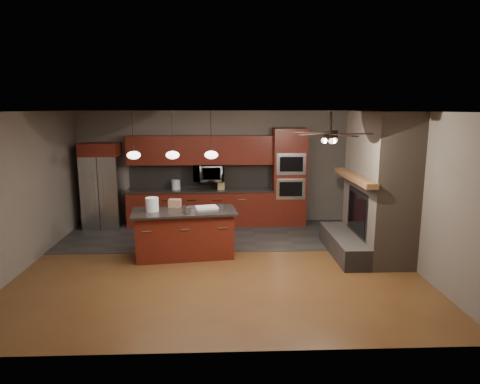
{
  "coord_description": "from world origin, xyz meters",
  "views": [
    {
      "loc": [
        0.08,
        -7.63,
        2.85
      ],
      "look_at": [
        0.41,
        0.6,
        1.24
      ],
      "focal_mm": 32.0,
      "sensor_mm": 36.0,
      "label": 1
    }
  ],
  "objects_px": {
    "oven_tower": "(289,177)",
    "counter_box": "(221,186)",
    "paint_can": "(191,210)",
    "paint_tray": "(206,207)",
    "kitchen_island": "(185,233)",
    "cardboard_box": "(175,203)",
    "white_bucket": "(152,204)",
    "refrigerator": "(102,186)",
    "microwave": "(209,173)",
    "counter_bucket": "(176,185)"
  },
  "relations": [
    {
      "from": "oven_tower",
      "to": "cardboard_box",
      "type": "bearing_deg",
      "value": -142.62
    },
    {
      "from": "kitchen_island",
      "to": "white_bucket",
      "type": "xyz_separation_m",
      "value": [
        -0.6,
        -0.04,
        0.59
      ]
    },
    {
      "from": "microwave",
      "to": "paint_tray",
      "type": "xyz_separation_m",
      "value": [
        0.02,
        -2.19,
        -0.36
      ]
    },
    {
      "from": "microwave",
      "to": "counter_bucket",
      "type": "distance_m",
      "value": 0.85
    },
    {
      "from": "microwave",
      "to": "counter_box",
      "type": "bearing_deg",
      "value": -18.35
    },
    {
      "from": "cardboard_box",
      "to": "counter_bucket",
      "type": "distance_m",
      "value": 1.99
    },
    {
      "from": "paint_can",
      "to": "cardboard_box",
      "type": "height_order",
      "value": "cardboard_box"
    },
    {
      "from": "oven_tower",
      "to": "white_bucket",
      "type": "relative_size",
      "value": 8.96
    },
    {
      "from": "oven_tower",
      "to": "refrigerator",
      "type": "bearing_deg",
      "value": -179.07
    },
    {
      "from": "paint_tray",
      "to": "white_bucket",
      "type": "bearing_deg",
      "value": 176.3
    },
    {
      "from": "kitchen_island",
      "to": "cardboard_box",
      "type": "height_order",
      "value": "cardboard_box"
    },
    {
      "from": "white_bucket",
      "to": "paint_can",
      "type": "height_order",
      "value": "white_bucket"
    },
    {
      "from": "cardboard_box",
      "to": "counter_bucket",
      "type": "xyz_separation_m",
      "value": [
        -0.19,
        1.98,
        0.02
      ]
    },
    {
      "from": "kitchen_island",
      "to": "paint_can",
      "type": "distance_m",
      "value": 0.59
    },
    {
      "from": "paint_tray",
      "to": "oven_tower",
      "type": "bearing_deg",
      "value": 33.35
    },
    {
      "from": "microwave",
      "to": "white_bucket",
      "type": "distance_m",
      "value": 2.6
    },
    {
      "from": "counter_bucket",
      "to": "refrigerator",
      "type": "bearing_deg",
      "value": -177.35
    },
    {
      "from": "oven_tower",
      "to": "kitchen_island",
      "type": "xyz_separation_m",
      "value": [
        -2.38,
        -2.29,
        -0.73
      ]
    },
    {
      "from": "white_bucket",
      "to": "paint_tray",
      "type": "distance_m",
      "value": 1.05
    },
    {
      "from": "refrigerator",
      "to": "paint_can",
      "type": "xyz_separation_m",
      "value": [
        2.3,
        -2.45,
        -0.04
      ]
    },
    {
      "from": "paint_can",
      "to": "microwave",
      "type": "bearing_deg",
      "value": 84.45
    },
    {
      "from": "refrigerator",
      "to": "white_bucket",
      "type": "height_order",
      "value": "refrigerator"
    },
    {
      "from": "refrigerator",
      "to": "oven_tower",
      "type": "bearing_deg",
      "value": 0.93
    },
    {
      "from": "microwave",
      "to": "paint_can",
      "type": "height_order",
      "value": "microwave"
    },
    {
      "from": "kitchen_island",
      "to": "paint_can",
      "type": "height_order",
      "value": "paint_can"
    },
    {
      "from": "paint_tray",
      "to": "counter_box",
      "type": "xyz_separation_m",
      "value": [
        0.28,
        2.09,
        0.05
      ]
    },
    {
      "from": "oven_tower",
      "to": "counter_box",
      "type": "height_order",
      "value": "oven_tower"
    },
    {
      "from": "white_bucket",
      "to": "cardboard_box",
      "type": "bearing_deg",
      "value": 41.57
    },
    {
      "from": "oven_tower",
      "to": "refrigerator",
      "type": "relative_size",
      "value": 1.16
    },
    {
      "from": "white_bucket",
      "to": "microwave",
      "type": "bearing_deg",
      "value": 67.15
    },
    {
      "from": "oven_tower",
      "to": "paint_can",
      "type": "bearing_deg",
      "value": -131.42
    },
    {
      "from": "white_bucket",
      "to": "paint_can",
      "type": "distance_m",
      "value": 0.78
    },
    {
      "from": "refrigerator",
      "to": "white_bucket",
      "type": "bearing_deg",
      "value": -55.42
    },
    {
      "from": "refrigerator",
      "to": "cardboard_box",
      "type": "relative_size",
      "value": 8.46
    },
    {
      "from": "oven_tower",
      "to": "white_bucket",
      "type": "xyz_separation_m",
      "value": [
        -2.98,
        -2.32,
        -0.14
      ]
    },
    {
      "from": "counter_box",
      "to": "refrigerator",
      "type": "bearing_deg",
      "value": 179.02
    },
    {
      "from": "paint_can",
      "to": "white_bucket",
      "type": "bearing_deg",
      "value": 165.23
    },
    {
      "from": "paint_can",
      "to": "cardboard_box",
      "type": "distance_m",
      "value": 0.66
    },
    {
      "from": "kitchen_island",
      "to": "microwave",
      "type": "bearing_deg",
      "value": 73.01
    },
    {
      "from": "paint_tray",
      "to": "counter_box",
      "type": "relative_size",
      "value": 2.26
    },
    {
      "from": "kitchen_island",
      "to": "paint_tray",
      "type": "xyz_separation_m",
      "value": [
        0.42,
        0.15,
        0.48
      ]
    },
    {
      "from": "paint_can",
      "to": "paint_tray",
      "type": "height_order",
      "value": "paint_can"
    },
    {
      "from": "paint_can",
      "to": "counter_bucket",
      "type": "distance_m",
      "value": 2.59
    },
    {
      "from": "microwave",
      "to": "counter_bucket",
      "type": "height_order",
      "value": "microwave"
    },
    {
      "from": "paint_can",
      "to": "paint_tray",
      "type": "bearing_deg",
      "value": 54.92
    },
    {
      "from": "paint_can",
      "to": "counter_bucket",
      "type": "relative_size",
      "value": 0.81
    },
    {
      "from": "paint_tray",
      "to": "counter_bucket",
      "type": "xyz_separation_m",
      "value": [
        -0.82,
        2.14,
        0.08
      ]
    },
    {
      "from": "oven_tower",
      "to": "microwave",
      "type": "height_order",
      "value": "oven_tower"
    },
    {
      "from": "oven_tower",
      "to": "refrigerator",
      "type": "xyz_separation_m",
      "value": [
        -4.53,
        -0.07,
        -0.17
      ]
    },
    {
      "from": "refrigerator",
      "to": "kitchen_island",
      "type": "height_order",
      "value": "refrigerator"
    }
  ]
}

